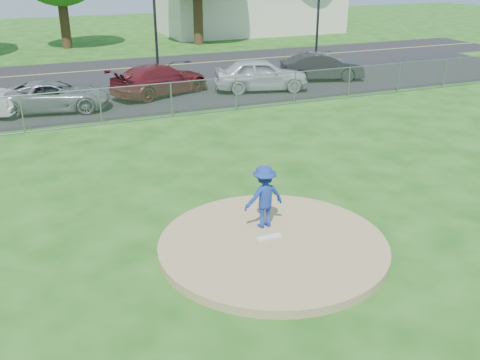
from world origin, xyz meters
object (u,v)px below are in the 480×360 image
Objects in this scene: traffic_signal_right at (322,8)px; pitcher at (264,197)px; parked_car_darkred at (160,79)px; parked_car_charcoal at (322,67)px; parked_car_gray at (54,96)px; commercial_building at (249,8)px; parked_car_pearl at (261,75)px.

pitcher is at bearing -123.63° from traffic_signal_right.
traffic_signal_right is 1.07× the size of parked_car_darkred.
parked_car_charcoal is at bearing -113.28° from parked_car_darkred.
pitcher is 18.77m from parked_car_charcoal.
parked_car_charcoal reaches higher than parked_car_gray.
commercial_building is at bearing -56.27° from parked_car_darkred.
pitcher is 0.33× the size of parked_car_pearl.
parked_car_charcoal is (4.24, 1.04, -0.07)m from parked_car_pearl.
traffic_signal_right is 1.16× the size of parked_car_pearl.
pitcher is 15.74m from parked_car_pearl.
commercial_building reaches higher than parked_car_pearl.
parked_car_pearl is (6.56, 14.31, -0.16)m from pitcher.
commercial_building is at bearing -7.75° from parked_car_pearl.
parked_car_darkred reaches higher than parked_car_charcoal.
parked_car_darkred is (1.50, 15.42, -0.22)m from pitcher.
parked_car_pearl is (10.25, 0.12, 0.15)m from parked_car_gray.
parked_car_pearl is (5.06, -1.11, 0.06)m from parked_car_darkred.
parked_car_pearl reaches higher than parked_car_charcoal.
parked_car_darkred is at bearing 105.57° from parked_car_charcoal.
traffic_signal_right is at bearing -13.48° from parked_car_charcoal.
pitcher reaches higher than parked_car_charcoal.
traffic_signal_right reaches higher than parked_car_darkred.
parked_car_pearl is 4.37m from parked_car_charcoal.
parked_car_charcoal is (-5.06, -21.84, -1.39)m from commercial_building.
parked_car_gray is at bearing 105.05° from parked_car_pearl.
parked_car_pearl is at bearing -137.63° from traffic_signal_right.
traffic_signal_right is at bearing -127.57° from pitcher.
commercial_building is 16.14m from traffic_signal_right.
traffic_signal_right is 7.19m from parked_car_charcoal.
parked_car_charcoal is at bearing -103.05° from commercial_building.
pitcher is 15.49m from parked_car_darkred.
parked_car_darkred is at bearing -99.48° from pitcher.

